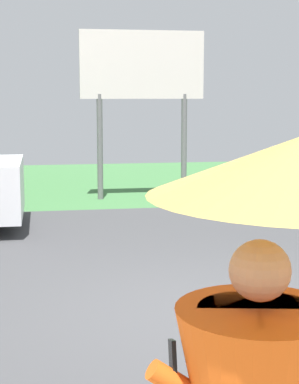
% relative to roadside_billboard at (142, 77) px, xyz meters
% --- Properties ---
extents(ground_plane, '(40.00, 22.00, 0.20)m').
position_rel_roadside_billboard_xyz_m(ground_plane, '(-0.46, -4.28, -2.60)').
color(ground_plane, '#424244').
extents(roadside_billboard, '(2.60, 0.12, 3.50)m').
position_rel_roadside_billboard_xyz_m(roadside_billboard, '(0.00, 0.00, 0.00)').
color(roadside_billboard, slate).
rests_on(roadside_billboard, ground_plane).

